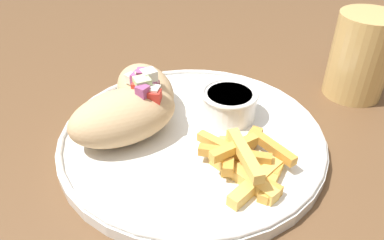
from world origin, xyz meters
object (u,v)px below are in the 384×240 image
pita_sandwich_near (124,115)px  pita_sandwich_far (145,89)px  plate (192,137)px  sauce_ramekin (229,102)px  fries_pile (245,162)px  water_glass (360,60)px

pita_sandwich_near → pita_sandwich_far: size_ratio=1.14×
plate → sauce_ramekin: size_ratio=4.39×
sauce_ramekin → pita_sandwich_near: bearing=-142.7°
plate → sauce_ramekin: bearing=57.5°
pita_sandwich_far → fries_pile: 0.17m
plate → pita_sandwich_far: size_ratio=2.44×
water_glass → sauce_ramekin: bearing=-138.7°
sauce_ramekin → plate: bearing=-122.5°
pita_sandwich_near → sauce_ramekin: 0.13m
fries_pile → water_glass: bearing=63.6°
plate → pita_sandwich_far: (-0.08, 0.04, 0.03)m
pita_sandwich_near → fries_pile: bearing=-54.6°
pita_sandwich_near → sauce_ramekin: (0.10, 0.08, -0.01)m
fries_pile → plate: bearing=149.8°
plate → water_glass: water_glass is taller
pita_sandwich_far → water_glass: size_ratio=1.09×
plate → sauce_ramekin: 0.06m
pita_sandwich_near → fries_pile: pita_sandwich_near is taller
pita_sandwich_near → fries_pile: size_ratio=1.19×
pita_sandwich_near → sauce_ramekin: bearing=-12.0°
pita_sandwich_far → water_glass: water_glass is taller
sauce_ramekin → water_glass: bearing=41.3°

